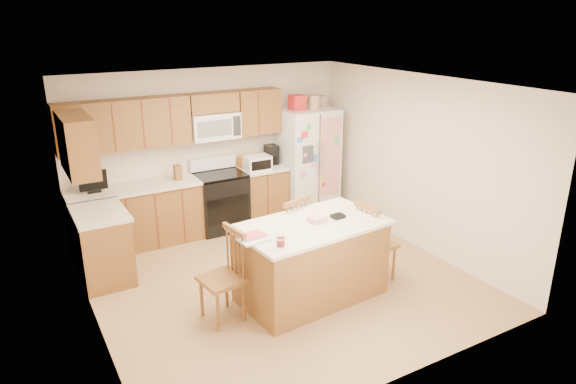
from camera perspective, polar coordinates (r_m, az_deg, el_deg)
ground at (r=6.77m, az=-0.93°, el=-9.60°), size 4.50×4.50×0.00m
room_shell at (r=6.21m, az=-1.00°, el=2.14°), size 4.60×4.60×2.52m
cabinetry at (r=7.61m, az=-14.08°, el=0.63°), size 3.36×1.56×2.15m
stove at (r=8.18m, az=-7.53°, el=-0.92°), size 0.76×0.65×1.13m
refrigerator at (r=8.67m, az=2.13°, el=3.50°), size 0.90×0.79×2.04m
island at (r=6.18m, az=2.57°, el=-7.57°), size 1.88×1.16×1.05m
windsor_chair_left at (r=5.79m, az=-7.16°, el=-9.47°), size 0.49×0.51×1.06m
windsor_chair_back at (r=6.68m, az=-0.08°, el=-5.13°), size 0.58×0.56×1.08m
windsor_chair_right at (r=6.63m, az=9.51°, el=-5.71°), size 0.48×0.50×1.06m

